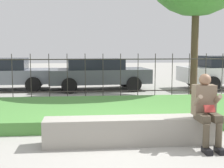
# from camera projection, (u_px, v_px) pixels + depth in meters

# --- Properties ---
(ground_plane) EXTENTS (60.00, 60.00, 0.00)m
(ground_plane) POSITION_uv_depth(u_px,v_px,m) (121.00, 144.00, 5.67)
(ground_plane) COLOR #9E9B93
(stone_bench) EXTENTS (3.17, 0.49, 0.49)m
(stone_bench) POSITION_uv_depth(u_px,v_px,m) (132.00, 132.00, 5.67)
(stone_bench) COLOR gray
(stone_bench) RESTS_ON ground_plane
(person_seated_reader) EXTENTS (0.42, 0.73, 1.29)m
(person_seated_reader) POSITION_uv_depth(u_px,v_px,m) (206.00, 107.00, 5.45)
(person_seated_reader) COLOR black
(person_seated_reader) RESTS_ON ground_plane
(grass_berm) EXTENTS (10.75, 3.33, 0.27)m
(grass_berm) POSITION_uv_depth(u_px,v_px,m) (109.00, 111.00, 8.00)
(grass_berm) COLOR #4C893D
(grass_berm) RESTS_ON ground_plane
(iron_fence) EXTENTS (8.75, 0.03, 1.55)m
(iron_fence) POSITION_uv_depth(u_px,v_px,m) (103.00, 76.00, 10.26)
(iron_fence) COLOR #332D28
(iron_fence) RESTS_ON ground_plane
(car_parked_center) EXTENTS (4.23, 2.21, 1.29)m
(car_parked_center) POSITION_uv_depth(u_px,v_px,m) (98.00, 73.00, 12.90)
(car_parked_center) COLOR #4C5156
(car_parked_center) RESTS_ON ground_plane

